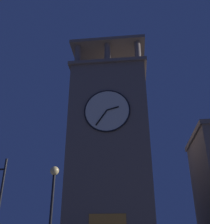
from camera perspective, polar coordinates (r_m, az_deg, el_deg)
The scene contains 2 objects.
clocktower at distance 30.14m, azimuth 1.32°, elevation -9.16°, with size 8.81×9.31×26.13m.
street_lamp at distance 13.66m, azimuth -11.14°, elevation -17.77°, with size 0.44×0.44×5.24m.
Camera 1 is at (-2.71, 24.54, 1.86)m, focal length 43.08 mm.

